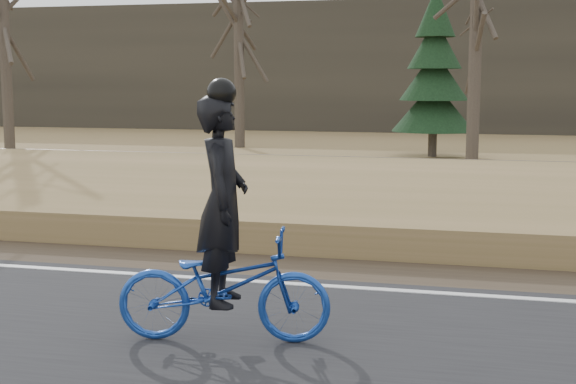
# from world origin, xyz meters

# --- Properties ---
(shoulder) EXTENTS (120.00, 1.60, 0.04)m
(shoulder) POSITION_xyz_m (0.00, 1.20, 0.02)
(shoulder) COLOR #473A2B
(shoulder) RESTS_ON ground
(embankment) EXTENTS (120.00, 5.00, 0.44)m
(embankment) POSITION_xyz_m (0.00, 4.20, 0.22)
(embankment) COLOR olive
(embankment) RESTS_ON ground
(ballast) EXTENTS (120.00, 3.00, 0.45)m
(ballast) POSITION_xyz_m (0.00, 8.00, 0.23)
(ballast) COLOR slate
(ballast) RESTS_ON ground
(railroad) EXTENTS (120.00, 2.40, 0.29)m
(railroad) POSITION_xyz_m (0.00, 8.00, 0.53)
(railroad) COLOR black
(railroad) RESTS_ON ballast
(treeline_backdrop) EXTENTS (120.00, 4.00, 6.00)m
(treeline_backdrop) POSITION_xyz_m (0.00, 30.00, 3.00)
(treeline_backdrop) COLOR #383328
(treeline_backdrop) RESTS_ON ground
(cyclist) EXTENTS (2.02, 1.00, 2.38)m
(cyclist) POSITION_xyz_m (-3.35, -1.92, 0.82)
(cyclist) COLOR #163C97
(cyclist) RESTS_ON road
(bare_tree_far_left) EXTENTS (0.36, 0.36, 8.54)m
(bare_tree_far_left) POSITION_xyz_m (-16.30, 14.66, 4.27)
(bare_tree_far_left) COLOR #473F34
(bare_tree_far_left) RESTS_ON ground
(bare_tree_left) EXTENTS (0.36, 0.36, 7.31)m
(bare_tree_left) POSITION_xyz_m (-9.69, 18.82, 3.66)
(bare_tree_left) COLOR #473F34
(bare_tree_left) RESTS_ON ground
(bare_tree_near_left) EXTENTS (0.36, 0.36, 6.00)m
(bare_tree_near_left) POSITION_xyz_m (-1.46, 13.92, 3.00)
(bare_tree_near_left) COLOR #473F34
(bare_tree_near_left) RESTS_ON ground
(conifer) EXTENTS (2.60, 2.60, 5.28)m
(conifer) POSITION_xyz_m (-2.74, 17.00, 2.50)
(conifer) COLOR #473F34
(conifer) RESTS_ON ground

